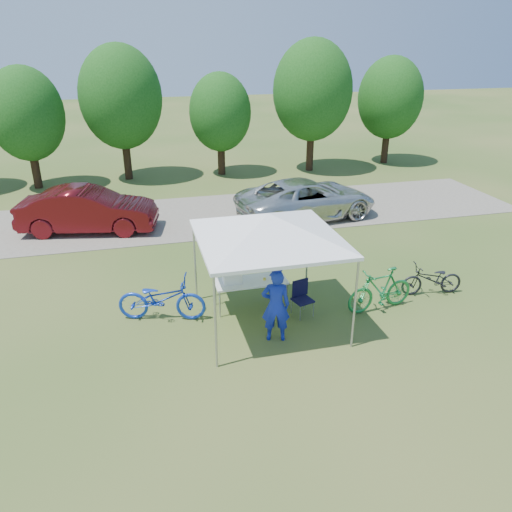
% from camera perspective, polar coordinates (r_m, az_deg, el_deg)
% --- Properties ---
extents(ground, '(100.00, 100.00, 0.00)m').
position_cam_1_polar(ground, '(12.11, 1.34, -7.42)').
color(ground, '#2D5119').
rests_on(ground, ground).
extents(gravel_strip, '(24.00, 5.00, 0.02)m').
position_cam_1_polar(gravel_strip, '(19.24, -5.00, 4.69)').
color(gravel_strip, gray).
rests_on(gravel_strip, ground).
extents(canopy, '(4.53, 4.53, 3.00)m').
position_cam_1_polar(canopy, '(10.98, 1.47, 4.51)').
color(canopy, '#A5A5AA').
rests_on(canopy, ground).
extents(treeline, '(24.89, 4.28, 6.30)m').
position_cam_1_polar(treeline, '(24.31, -8.49, 17.06)').
color(treeline, '#382314').
rests_on(treeline, ground).
extents(folding_table, '(1.79, 0.75, 0.74)m').
position_cam_1_polar(folding_table, '(12.39, -0.61, -3.00)').
color(folding_table, white).
rests_on(folding_table, ground).
extents(folding_chair, '(0.54, 0.56, 0.87)m').
position_cam_1_polar(folding_chair, '(12.24, 5.21, -4.43)').
color(folding_chair, black).
rests_on(folding_chair, ground).
extents(cooler, '(0.47, 0.32, 0.34)m').
position_cam_1_polar(cooler, '(12.20, -2.74, -2.33)').
color(cooler, white).
rests_on(cooler, folding_table).
extents(ice_cream_cup, '(0.07, 0.07, 0.06)m').
position_cam_1_polar(ice_cream_cup, '(12.39, 0.97, -2.64)').
color(ice_cream_cup, gold).
rests_on(ice_cream_cup, folding_table).
extents(cyclist, '(0.71, 0.55, 1.73)m').
position_cam_1_polar(cyclist, '(11.01, 2.27, -5.65)').
color(cyclist, '#1528B1').
rests_on(cyclist, ground).
extents(bike_blue, '(2.21, 1.26, 1.10)m').
position_cam_1_polar(bike_blue, '(12.14, -10.73, -4.81)').
color(bike_blue, '#1539BA').
rests_on(bike_blue, ground).
extents(bike_green, '(1.89, 0.78, 1.10)m').
position_cam_1_polar(bike_green, '(12.71, 14.02, -3.75)').
color(bike_green, '#1C7F3C').
rests_on(bike_green, ground).
extents(bike_dark, '(1.70, 0.76, 0.86)m').
position_cam_1_polar(bike_dark, '(13.90, 19.48, -2.53)').
color(bike_dark, black).
rests_on(bike_dark, ground).
extents(minivan, '(5.62, 3.33, 1.46)m').
position_cam_1_polar(minivan, '(18.74, 5.85, 6.52)').
color(minivan, silver).
rests_on(minivan, gravel_strip).
extents(sedan, '(4.86, 2.46, 1.53)m').
position_cam_1_polar(sedan, '(18.25, -18.64, 5.00)').
color(sedan, '#560E12').
rests_on(sedan, gravel_strip).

